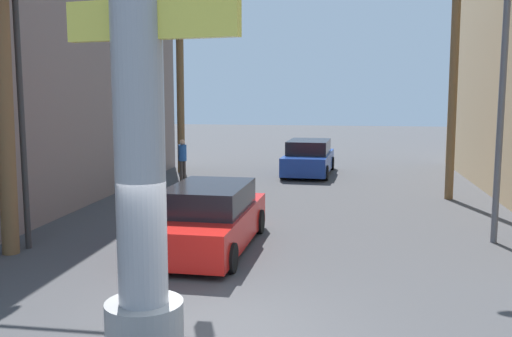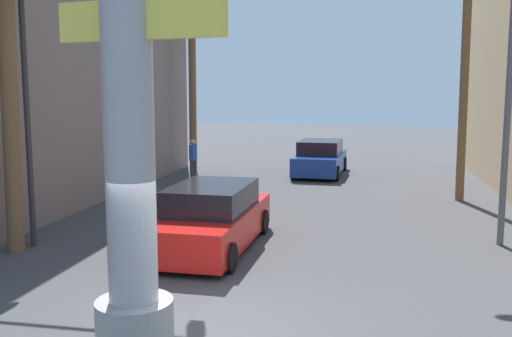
# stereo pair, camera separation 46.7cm
# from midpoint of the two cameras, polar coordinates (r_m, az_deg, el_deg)

# --- Properties ---
(ground_plane) EXTENTS (89.38, 89.38, 0.00)m
(ground_plane) POSITION_cam_midpoint_polar(r_m,az_deg,el_deg) (18.74, 2.24, -3.85)
(ground_plane) COLOR #424244
(neon_sign_pole) EXTENTS (2.96, 1.16, 9.41)m
(neon_sign_pole) POSITION_cam_midpoint_polar(r_m,az_deg,el_deg) (8.25, -13.40, 11.38)
(neon_sign_pole) COLOR #9E9EA3
(neon_sign_pole) RESTS_ON ground
(street_lamp) EXTENTS (2.83, 0.28, 6.90)m
(street_lamp) POSITION_cam_midpoint_polar(r_m,az_deg,el_deg) (14.96, 20.92, 9.01)
(street_lamp) COLOR #59595E
(street_lamp) RESTS_ON ground
(traffic_light_mast) EXTENTS (4.78, 0.32, 6.08)m
(traffic_light_mast) POSITION_cam_midpoint_polar(r_m,az_deg,el_deg) (13.88, -18.47, 9.33)
(traffic_light_mast) COLOR #333333
(traffic_light_mast) RESTS_ON ground
(car_lead) EXTENTS (2.11, 4.88, 1.56)m
(car_lead) POSITION_cam_midpoint_polar(r_m,az_deg,el_deg) (13.74, -5.62, -5.03)
(car_lead) COLOR black
(car_lead) RESTS_ON ground
(car_far) EXTENTS (2.25, 4.79, 1.56)m
(car_far) POSITION_cam_midpoint_polar(r_m,az_deg,el_deg) (25.99, 4.77, 1.04)
(car_far) COLOR black
(car_far) RESTS_ON ground
(palm_tree_mid_right) EXTENTS (2.87, 2.87, 8.47)m
(palm_tree_mid_right) POSITION_cam_midpoint_polar(r_m,az_deg,el_deg) (20.61, 18.86, 11.91)
(palm_tree_mid_right) COLOR brown
(palm_tree_mid_right) RESTS_ON ground
(palm_tree_near_left) EXTENTS (2.76, 2.86, 6.75)m
(palm_tree_near_left) POSITION_cam_midpoint_polar(r_m,az_deg,el_deg) (14.25, -24.86, 8.14)
(palm_tree_near_left) COLOR brown
(palm_tree_near_left) RESTS_ON ground
(palm_tree_far_left) EXTENTS (3.24, 3.34, 7.75)m
(palm_tree_far_left) POSITION_cam_midpoint_polar(r_m,az_deg,el_deg) (26.64, -8.10, 9.98)
(palm_tree_far_left) COLOR brown
(palm_tree_far_left) RESTS_ON ground
(pedestrian_far_left) EXTENTS (0.44, 0.44, 1.79)m
(pedestrian_far_left) POSITION_cam_midpoint_polar(r_m,az_deg,el_deg) (23.77, -7.92, 1.11)
(pedestrian_far_left) COLOR #3F3833
(pedestrian_far_left) RESTS_ON ground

